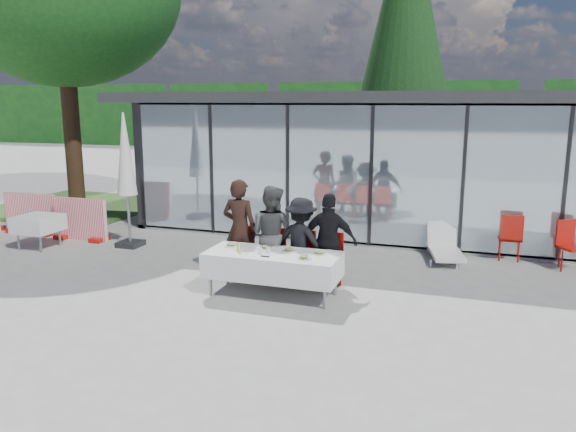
{
  "coord_description": "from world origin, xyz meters",
  "views": [
    {
      "loc": [
        3.2,
        -8.21,
        3.26
      ],
      "look_at": [
        0.04,
        1.2,
        1.2
      ],
      "focal_mm": 35.0,
      "sensor_mm": 36.0,
      "label": 1
    }
  ],
  "objects_px": {
    "plate_b": "(266,247)",
    "juice_bottle": "(239,247)",
    "diner_a": "(240,229)",
    "folded_eyeglasses": "(265,256)",
    "diner_chair_b": "(273,252)",
    "plate_c": "(289,250)",
    "plate_d": "(320,253)",
    "lounger": "(444,247)",
    "diner_d": "(329,241)",
    "market_umbrella": "(126,162)",
    "spare_chair_b": "(511,235)",
    "conifer_tree": "(406,22)",
    "spare_chair_a": "(569,242)",
    "plate_extra": "(304,258)",
    "dining_table": "(273,265)",
    "plate_a": "(231,245)",
    "diner_b": "(272,234)",
    "diner_chair_c": "(302,255)",
    "diner_c": "(301,242)",
    "diner_chair_a": "(241,249)",
    "spare_table_left": "(38,224)",
    "diner_chair_d": "(330,257)"
  },
  "relations": [
    {
      "from": "diner_b",
      "to": "folded_eyeglasses",
      "type": "distance_m",
      "value": 1.01
    },
    {
      "from": "diner_chair_c",
      "to": "market_umbrella",
      "type": "xyz_separation_m",
      "value": [
        -4.47,
        1.28,
        1.38
      ]
    },
    {
      "from": "diner_chair_a",
      "to": "spare_chair_a",
      "type": "distance_m",
      "value": 6.38
    },
    {
      "from": "spare_chair_a",
      "to": "lounger",
      "type": "height_order",
      "value": "spare_chair_a"
    },
    {
      "from": "plate_b",
      "to": "juice_bottle",
      "type": "bearing_deg",
      "value": -138.13
    },
    {
      "from": "spare_chair_b",
      "to": "conifer_tree",
      "type": "height_order",
      "value": "conifer_tree"
    },
    {
      "from": "diner_a",
      "to": "folded_eyeglasses",
      "type": "xyz_separation_m",
      "value": [
        0.87,
        -0.97,
        -0.18
      ]
    },
    {
      "from": "diner_d",
      "to": "juice_bottle",
      "type": "height_order",
      "value": "diner_d"
    },
    {
      "from": "spare_chair_a",
      "to": "market_umbrella",
      "type": "relative_size",
      "value": 0.33
    },
    {
      "from": "plate_c",
      "to": "lounger",
      "type": "distance_m",
      "value": 3.93
    },
    {
      "from": "diner_chair_d",
      "to": "folded_eyeglasses",
      "type": "relative_size",
      "value": 6.96
    },
    {
      "from": "diner_b",
      "to": "spare_chair_b",
      "type": "xyz_separation_m",
      "value": [
        4.18,
        2.84,
        -0.35
      ]
    },
    {
      "from": "dining_table",
      "to": "plate_c",
      "type": "height_order",
      "value": "plate_c"
    },
    {
      "from": "plate_d",
      "to": "spare_table_left",
      "type": "height_order",
      "value": "plate_d"
    },
    {
      "from": "diner_a",
      "to": "market_umbrella",
      "type": "bearing_deg",
      "value": -17.28
    },
    {
      "from": "spare_chair_a",
      "to": "spare_table_left",
      "type": "bearing_deg",
      "value": -169.63
    },
    {
      "from": "plate_c",
      "to": "plate_d",
      "type": "height_order",
      "value": "same"
    },
    {
      "from": "diner_d",
      "to": "market_umbrella",
      "type": "xyz_separation_m",
      "value": [
        -4.99,
        1.34,
        1.08
      ]
    },
    {
      "from": "diner_b",
      "to": "diner_d",
      "type": "relative_size",
      "value": 1.05
    },
    {
      "from": "plate_d",
      "to": "lounger",
      "type": "distance_m",
      "value": 3.64
    },
    {
      "from": "dining_table",
      "to": "diner_d",
      "type": "relative_size",
      "value": 1.34
    },
    {
      "from": "diner_chair_a",
      "to": "lounger",
      "type": "distance_m",
      "value": 4.32
    },
    {
      "from": "diner_c",
      "to": "conifer_tree",
      "type": "relative_size",
      "value": 0.15
    },
    {
      "from": "diner_c",
      "to": "spare_chair_a",
      "type": "height_order",
      "value": "diner_c"
    },
    {
      "from": "diner_c",
      "to": "spare_chair_a",
      "type": "distance_m",
      "value": 5.35
    },
    {
      "from": "diner_b",
      "to": "plate_b",
      "type": "height_order",
      "value": "diner_b"
    },
    {
      "from": "diner_chair_d",
      "to": "market_umbrella",
      "type": "relative_size",
      "value": 0.33
    },
    {
      "from": "dining_table",
      "to": "plate_a",
      "type": "distance_m",
      "value": 0.88
    },
    {
      "from": "diner_d",
      "to": "plate_a",
      "type": "relative_size",
      "value": 7.18
    },
    {
      "from": "spare_table_left",
      "to": "conifer_tree",
      "type": "distance_m",
      "value": 14.2
    },
    {
      "from": "diner_d",
      "to": "spare_table_left",
      "type": "height_order",
      "value": "diner_d"
    },
    {
      "from": "diner_chair_b",
      "to": "plate_c",
      "type": "height_order",
      "value": "diner_chair_b"
    },
    {
      "from": "folded_eyeglasses",
      "to": "diner_chair_a",
      "type": "bearing_deg",
      "value": 130.23
    },
    {
      "from": "diner_chair_d",
      "to": "folded_eyeglasses",
      "type": "height_order",
      "value": "diner_chair_d"
    },
    {
      "from": "dining_table",
      "to": "diner_b",
      "type": "height_order",
      "value": "diner_b"
    },
    {
      "from": "diner_d",
      "to": "market_umbrella",
      "type": "relative_size",
      "value": 0.56
    },
    {
      "from": "market_umbrella",
      "to": "plate_d",
      "type": "bearing_deg",
      "value": -20.77
    },
    {
      "from": "spare_chair_a",
      "to": "spare_chair_b",
      "type": "height_order",
      "value": "same"
    },
    {
      "from": "diner_chair_a",
      "to": "juice_bottle",
      "type": "distance_m",
      "value": 0.99
    },
    {
      "from": "dining_table",
      "to": "plate_a",
      "type": "relative_size",
      "value": 9.62
    },
    {
      "from": "juice_bottle",
      "to": "conifer_tree",
      "type": "xyz_separation_m",
      "value": [
        1.0,
        12.81,
        5.16
      ]
    },
    {
      "from": "diner_chair_c",
      "to": "plate_extra",
      "type": "bearing_deg",
      "value": -70.77
    },
    {
      "from": "conifer_tree",
      "to": "diner_chair_b",
      "type": "bearing_deg",
      "value": -93.4
    },
    {
      "from": "diner_a",
      "to": "plate_extra",
      "type": "height_order",
      "value": "diner_a"
    },
    {
      "from": "plate_a",
      "to": "conifer_tree",
      "type": "bearing_deg",
      "value": 84.21
    },
    {
      "from": "diner_chair_b",
      "to": "plate_extra",
      "type": "xyz_separation_m",
      "value": [
        0.89,
        -0.96,
        0.24
      ]
    },
    {
      "from": "plate_b",
      "to": "juice_bottle",
      "type": "distance_m",
      "value": 0.49
    },
    {
      "from": "diner_d",
      "to": "plate_d",
      "type": "height_order",
      "value": "diner_d"
    },
    {
      "from": "lounger",
      "to": "diner_b",
      "type": "bearing_deg",
      "value": -138.69
    },
    {
      "from": "diner_chair_c",
      "to": "juice_bottle",
      "type": "height_order",
      "value": "diner_chair_c"
    }
  ]
}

